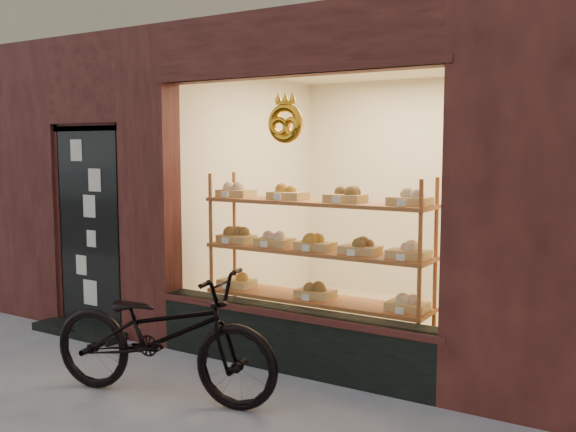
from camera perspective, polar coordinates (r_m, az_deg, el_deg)
The scene contains 2 objects.
display_shelf at distance 5.94m, azimuth 2.47°, elevation -4.35°, with size 2.20×0.45×1.70m.
bicycle at distance 5.15m, azimuth -11.11°, elevation -10.28°, with size 0.68×1.94×1.02m, color black.
Camera 1 is at (3.29, -2.55, 1.95)m, focal length 40.00 mm.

